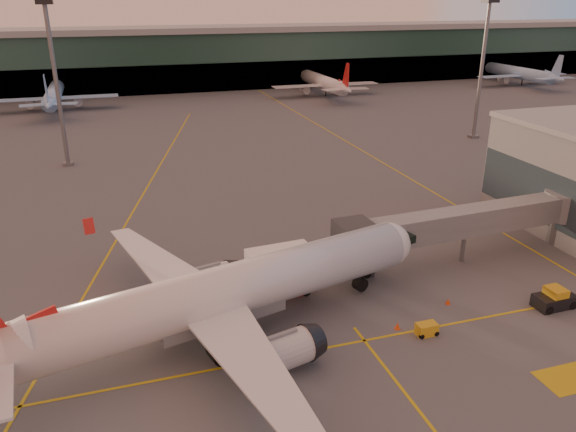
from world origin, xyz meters
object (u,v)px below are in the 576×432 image
object	(u,v)px
main_airplane	(216,297)
gpu_cart	(427,329)
catering_truck	(280,269)
pushback_tug	(555,299)

from	to	relation	value
main_airplane	gpu_cart	distance (m)	17.49
gpu_cart	main_airplane	bearing A→B (deg)	164.44
main_airplane	catering_truck	bearing A→B (deg)	24.72
catering_truck	pushback_tug	distance (m)	24.77
catering_truck	pushback_tug	xyz separation A→B (m)	(22.70, -9.75, -1.86)
gpu_cart	pushback_tug	world-z (taller)	pushback_tug
main_airplane	pushback_tug	world-z (taller)	main_airplane
main_airplane	pushback_tug	distance (m)	30.21
catering_truck	pushback_tug	bearing A→B (deg)	-27.82
main_airplane	catering_truck	world-z (taller)	main_airplane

